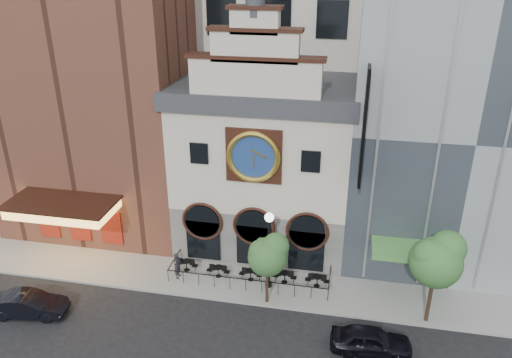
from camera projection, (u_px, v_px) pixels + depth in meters
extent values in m
plane|color=black|center=(242.00, 304.00, 31.47)|extent=(120.00, 120.00, 0.00)
cube|color=gray|center=(250.00, 280.00, 33.68)|extent=(44.00, 5.00, 0.15)
cube|color=#605E5B|center=(265.00, 215.00, 37.73)|extent=(12.00, 8.00, 4.00)
cube|color=silver|center=(265.00, 147.00, 35.47)|extent=(12.00, 8.00, 7.00)
cube|color=#2D3035|center=(266.00, 90.00, 33.77)|extent=(12.60, 8.60, 1.20)
cube|color=black|center=(254.00, 156.00, 31.45)|extent=(3.60, 0.25, 3.60)
cylinder|color=navy|center=(253.00, 157.00, 31.32)|extent=(3.10, 0.12, 3.10)
torus|color=gold|center=(253.00, 157.00, 31.25)|extent=(3.46, 0.36, 3.46)
cylinder|color=#2D3035|center=(255.00, 7.00, 28.20)|extent=(1.10, 1.10, 1.10)
cube|color=brown|center=(100.00, 64.00, 37.48)|extent=(14.00, 12.00, 25.00)
cube|color=#FFBF59|center=(63.00, 208.00, 34.02)|extent=(7.00, 3.40, 0.70)
cube|color=black|center=(62.00, 202.00, 33.84)|extent=(7.40, 3.80, 0.15)
cube|color=maroon|center=(80.00, 224.00, 36.40)|extent=(5.60, 0.15, 2.60)
cube|color=gray|center=(458.00, 115.00, 33.93)|extent=(14.00, 12.00, 20.00)
cube|color=#519745|center=(409.00, 251.00, 30.79)|extent=(4.50, 2.40, 0.35)
cube|color=black|center=(364.00, 128.00, 28.39)|extent=(0.18, 1.60, 7.00)
cylinder|color=black|center=(186.00, 261.00, 34.29)|extent=(0.68, 0.68, 0.03)
cylinder|color=black|center=(187.00, 266.00, 34.44)|extent=(0.06, 0.06, 0.72)
cylinder|color=black|center=(218.00, 267.00, 33.63)|extent=(0.68, 0.68, 0.03)
cylinder|color=black|center=(218.00, 272.00, 33.78)|extent=(0.06, 0.06, 0.72)
cylinder|color=black|center=(251.00, 271.00, 33.26)|extent=(0.68, 0.68, 0.03)
cylinder|color=black|center=(251.00, 275.00, 33.42)|extent=(0.06, 0.06, 0.72)
cylinder|color=black|center=(285.00, 273.00, 33.03)|extent=(0.68, 0.68, 0.03)
cylinder|color=black|center=(285.00, 278.00, 33.18)|extent=(0.06, 0.06, 0.72)
cylinder|color=black|center=(317.00, 277.00, 32.65)|extent=(0.68, 0.68, 0.03)
cylinder|color=black|center=(317.00, 281.00, 32.80)|extent=(0.06, 0.06, 0.72)
imported|color=black|center=(371.00, 341.00, 27.45)|extent=(4.53, 1.98, 1.52)
imported|color=black|center=(29.00, 305.00, 30.28)|extent=(4.72, 2.20, 1.50)
imported|color=black|center=(178.00, 266.00, 33.47)|extent=(0.47, 0.70, 1.88)
cylinder|color=black|center=(269.00, 254.00, 31.91)|extent=(0.18, 0.18, 4.97)
cylinder|color=black|center=(268.00, 284.00, 32.88)|extent=(0.44, 0.44, 0.30)
sphere|color=white|center=(269.00, 217.00, 30.81)|extent=(0.60, 0.60, 0.60)
sphere|color=#285221|center=(261.00, 242.00, 31.88)|extent=(0.56, 0.56, 0.56)
sphere|color=#285221|center=(277.00, 247.00, 31.33)|extent=(0.56, 0.56, 0.56)
cylinder|color=#382619|center=(267.00, 285.00, 30.97)|extent=(0.18, 0.18, 2.57)
sphere|color=#2D5D25|center=(267.00, 257.00, 30.13)|extent=(2.39, 2.39, 2.39)
sphere|color=#2D5D25|center=(276.00, 246.00, 30.03)|extent=(1.66, 1.66, 1.66)
sphere|color=#2D5D25|center=(261.00, 252.00, 29.84)|extent=(1.47, 1.47, 1.47)
cylinder|color=#382619|center=(430.00, 298.00, 29.22)|extent=(0.23, 0.23, 3.21)
sphere|color=#2F6628|center=(436.00, 262.00, 28.18)|extent=(2.98, 2.98, 2.98)
sphere|color=#2F6628|center=(448.00, 248.00, 28.06)|extent=(2.06, 2.06, 2.06)
sphere|color=#2F6628|center=(430.00, 255.00, 27.82)|extent=(1.83, 1.83, 1.83)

